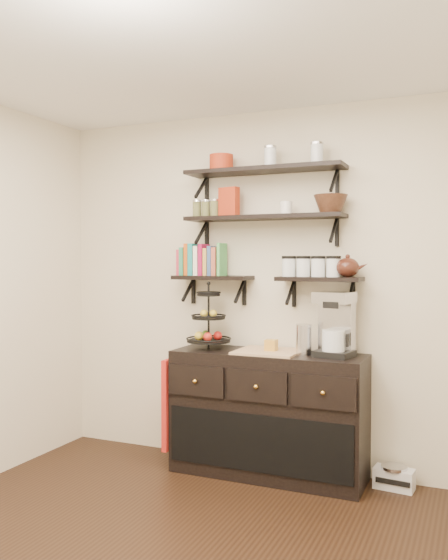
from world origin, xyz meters
TOP-DOWN VIEW (x-y plane):
  - ceiling at (0.00, 0.00)m, footprint 3.50×3.50m
  - back_wall at (0.00, 1.75)m, footprint 3.50×0.02m
  - shelf_top at (0.00, 1.62)m, footprint 1.20×0.27m
  - shelf_mid at (0.00, 1.62)m, footprint 1.20×0.27m
  - shelf_low_left at (-0.42, 1.63)m, footprint 0.60×0.25m
  - shelf_low_right at (0.42, 1.63)m, footprint 0.60×0.25m
  - cookbooks at (-0.51, 1.63)m, footprint 0.36×0.15m
  - glass_canisters at (0.36, 1.63)m, footprint 0.43×0.10m
  - sideboard at (0.07, 1.51)m, footprint 1.40×0.50m
  - fruit_stand at (-0.40, 1.52)m, footprint 0.33×0.33m
  - candle at (0.10, 1.51)m, footprint 0.08×0.08m
  - coffee_maker at (0.55, 1.55)m, footprint 0.28×0.28m
  - thermal_carafe at (0.34, 1.49)m, footprint 0.11×0.11m
  - apron at (-0.66, 1.41)m, footprint 0.04×0.29m
  - radio at (0.95, 1.61)m, footprint 0.28×0.19m
  - recipe_box at (-0.28, 1.61)m, footprint 0.17×0.10m
  - walnut_bowl at (0.50, 1.61)m, footprint 0.24×0.24m
  - ramekins at (0.17, 1.61)m, footprint 0.09×0.09m
  - teapot at (0.62, 1.63)m, footprint 0.23×0.18m
  - red_pot at (-0.34, 1.61)m, footprint 0.18×0.18m

SIDE VIEW (x-z plane):
  - radio at x=0.95m, z-range 0.00..0.16m
  - sideboard at x=0.07m, z-range -0.01..0.91m
  - apron at x=-0.66m, z-range 0.15..0.83m
  - candle at x=0.10m, z-range 0.92..1.00m
  - thermal_carafe at x=0.34m, z-range 0.90..1.12m
  - fruit_stand at x=-0.40m, z-range 0.83..1.31m
  - coffee_maker at x=0.55m, z-range 0.89..1.34m
  - back_wall at x=0.00m, z-range 0.00..2.70m
  - shelf_low_left at x=-0.42m, z-range 1.31..1.54m
  - shelf_low_right at x=0.42m, z-range 1.31..1.54m
  - glass_canisters at x=0.36m, z-range 1.45..1.58m
  - teapot at x=0.62m, z-range 1.45..1.61m
  - cookbooks at x=-0.51m, z-range 1.43..1.69m
  - shelf_mid at x=0.00m, z-range 1.77..2.00m
  - ramekins at x=0.17m, z-range 1.90..2.00m
  - walnut_bowl at x=0.50m, z-range 1.90..2.03m
  - recipe_box at x=-0.28m, z-range 1.90..2.12m
  - shelf_top at x=0.00m, z-range 2.12..2.35m
  - red_pot at x=-0.34m, z-range 2.25..2.37m
  - ceiling at x=0.00m, z-range 2.69..2.71m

